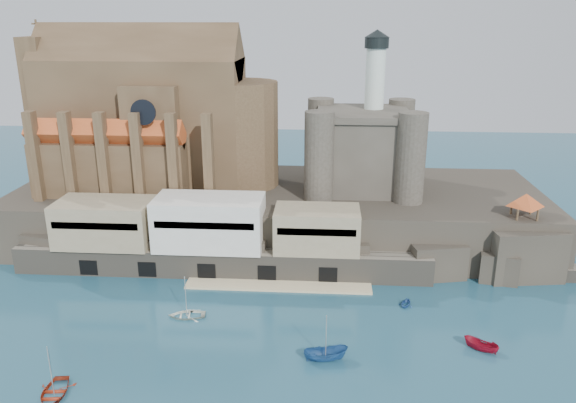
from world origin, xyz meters
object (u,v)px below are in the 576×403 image
(church, at_px, (153,122))
(castle_keep, at_px, (362,146))
(boat_0, at_px, (54,395))
(boat_2, at_px, (326,360))
(pavilion, at_px, (526,202))

(church, relative_size, castle_keep, 1.60)
(castle_keep, bearing_deg, church, 178.89)
(church, distance_m, castle_keep, 40.39)
(church, bearing_deg, castle_keep, -1.11)
(church, xyz_separation_m, boat_0, (2.63, -52.92, -22.13))
(castle_keep, bearing_deg, boat_0, -125.78)
(castle_keep, bearing_deg, boat_2, -98.37)
(castle_keep, xyz_separation_m, boat_0, (-37.58, -52.14, -18.31))
(boat_0, xyz_separation_m, boat_2, (31.24, 9.10, 0.00))
(church, distance_m, pavilion, 68.65)
(church, distance_m, boat_0, 57.42)
(pavilion, height_order, boat_2, pavilion)
(boat_0, bearing_deg, church, 85.03)
(castle_keep, relative_size, boat_2, 5.15)
(castle_keep, relative_size, pavilion, 4.58)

